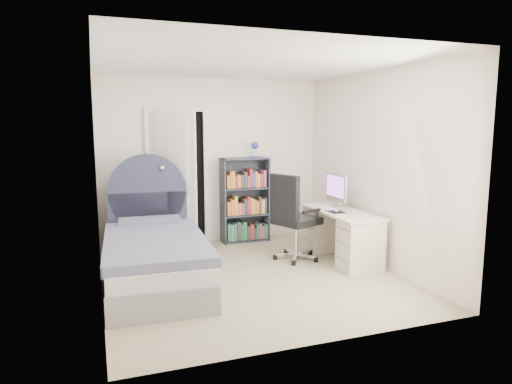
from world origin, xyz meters
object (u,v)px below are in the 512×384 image
object	(u,v)px
bed	(154,253)
office_chair	(292,213)
nightstand	(133,224)
floor_lamp	(161,219)
bookcase	(245,204)
desk	(341,233)

from	to	relation	value
bed	office_chair	bearing A→B (deg)	5.03
nightstand	floor_lamp	world-z (taller)	floor_lamp
nightstand	bookcase	world-z (taller)	bookcase
nightstand	office_chair	distance (m)	2.29
bed	nightstand	bearing A→B (deg)	96.04
office_chair	bed	bearing A→B (deg)	-174.97
desk	office_chair	xyz separation A→B (m)	(-0.65, 0.17, 0.27)
bookcase	desk	distance (m)	1.66
nightstand	bookcase	distance (m)	1.72
floor_lamp	bookcase	bearing A→B (deg)	14.99
nightstand	desk	xyz separation A→B (m)	(2.61, -1.32, -0.04)
desk	floor_lamp	bearing A→B (deg)	155.79
floor_lamp	desk	xyz separation A→B (m)	(2.25, -1.01, -0.15)
floor_lamp	office_chair	world-z (taller)	floor_lamp
nightstand	desk	world-z (taller)	desk
nightstand	bookcase	xyz separation A→B (m)	(1.71, 0.05, 0.18)
bookcase	nightstand	bearing A→B (deg)	-178.29
floor_lamp	bed	bearing A→B (deg)	-102.34
desk	office_chair	distance (m)	0.72
office_chair	floor_lamp	bearing A→B (deg)	152.28
bed	bookcase	xyz separation A→B (m)	(1.57, 1.36, 0.27)
bookcase	desk	xyz separation A→B (m)	(0.90, -1.37, -0.22)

